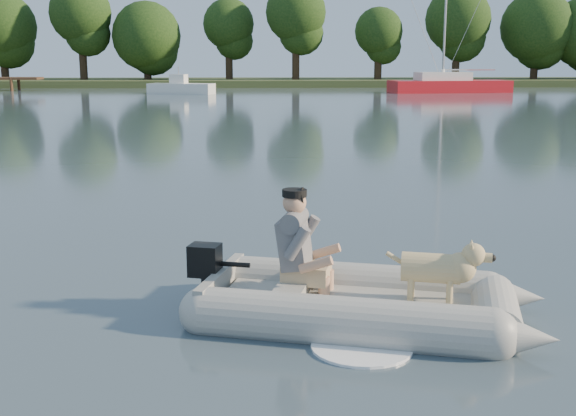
{
  "coord_description": "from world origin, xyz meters",
  "views": [
    {
      "loc": [
        -0.07,
        -6.71,
        2.5
      ],
      "look_at": [
        0.32,
        1.71,
        0.75
      ],
      "focal_mm": 45.0,
      "sensor_mm": 36.0,
      "label": 1
    }
  ],
  "objects_px": {
    "dinghy": "(364,263)",
    "sailboat": "(448,85)",
    "dog": "(431,273)",
    "motorboat": "(181,81)",
    "man": "(296,240)"
  },
  "relations": [
    {
      "from": "dog",
      "to": "sailboat",
      "type": "bearing_deg",
      "value": 90.3
    },
    {
      "from": "dinghy",
      "to": "sailboat",
      "type": "xyz_separation_m",
      "value": [
        13.39,
        47.22,
        -0.04
      ]
    },
    {
      "from": "dinghy",
      "to": "dog",
      "type": "distance_m",
      "value": 0.63
    },
    {
      "from": "man",
      "to": "motorboat",
      "type": "xyz_separation_m",
      "value": [
        -5.65,
        45.79,
        0.17
      ]
    },
    {
      "from": "motorboat",
      "to": "sailboat",
      "type": "bearing_deg",
      "value": 18.38
    },
    {
      "from": "dinghy",
      "to": "dog",
      "type": "relative_size",
      "value": 5.16
    },
    {
      "from": "man",
      "to": "dog",
      "type": "height_order",
      "value": "man"
    },
    {
      "from": "dinghy",
      "to": "man",
      "type": "distance_m",
      "value": 0.7
    },
    {
      "from": "man",
      "to": "sailboat",
      "type": "relative_size",
      "value": 0.09
    },
    {
      "from": "dinghy",
      "to": "dog",
      "type": "xyz_separation_m",
      "value": [
        0.62,
        -0.12,
        -0.07
      ]
    },
    {
      "from": "motorboat",
      "to": "man",
      "type": "bearing_deg",
      "value": -68.06
    },
    {
      "from": "motorboat",
      "to": "sailboat",
      "type": "xyz_separation_m",
      "value": [
        19.68,
        1.2,
        -0.38
      ]
    },
    {
      "from": "man",
      "to": "motorboat",
      "type": "distance_m",
      "value": 46.14
    },
    {
      "from": "dog",
      "to": "motorboat",
      "type": "xyz_separation_m",
      "value": [
        -6.92,
        46.14,
        0.42
      ]
    },
    {
      "from": "dog",
      "to": "motorboat",
      "type": "height_order",
      "value": "motorboat"
    }
  ]
}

